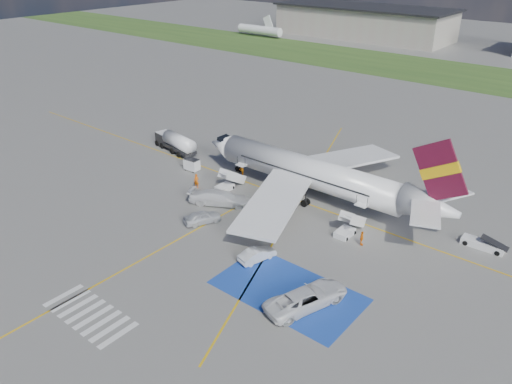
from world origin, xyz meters
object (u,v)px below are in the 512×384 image
airliner (318,175)px  car_silver_b (257,254)px  fuel_tanker (176,144)px  car_silver_a (202,217)px  gpu_cart (192,165)px  belt_loader (483,245)px  van_white_a (307,295)px  van_white_b (221,196)px

airliner → car_silver_b: size_ratio=8.78×
fuel_tanker → car_silver_a: size_ratio=2.05×
gpu_cart → car_silver_b: size_ratio=0.54×
gpu_cart → belt_loader: (39.54, 5.60, -0.46)m
belt_loader → car_silver_b: bearing=-137.0°
car_silver_a → van_white_a: size_ratio=0.70×
belt_loader → car_silver_a: car_silver_a is taller
fuel_tanker → airliner: bearing=11.0°
gpu_cart → belt_loader: 39.94m
car_silver_a → gpu_cart: bearing=-13.8°
airliner → car_silver_a: size_ratio=8.26×
belt_loader → van_white_a: van_white_a is taller
van_white_a → car_silver_a: bearing=3.5°
airliner → car_silver_a: 15.80m
belt_loader → car_silver_b: (-17.58, -17.45, 0.33)m
airliner → belt_loader: (20.47, 1.64, -3.04)m
belt_loader → van_white_a: 22.39m
fuel_tanker → gpu_cart: 8.30m
fuel_tanker → car_silver_b: (29.40, -15.52, -0.58)m
airliner → car_silver_b: (2.89, -15.81, -2.70)m
airliner → van_white_a: bearing=-59.4°
belt_loader → van_white_a: size_ratio=0.76×
airliner → belt_loader: 20.76m
belt_loader → car_silver_b: size_ratio=1.15×
gpu_cart → car_silver_a: gpu_cart is taller
car_silver_a → van_white_a: 18.70m
van_white_b → car_silver_b: bearing=-148.5°
belt_loader → van_white_a: (-9.44, -20.29, 0.83)m
fuel_tanker → gpu_cart: (7.43, -3.67, -0.45)m
fuel_tanker → belt_loader: fuel_tanker is taller
belt_loader → van_white_b: size_ratio=0.78×
gpu_cart → fuel_tanker: bearing=149.6°
belt_loader → car_silver_a: 31.60m
car_silver_b → van_white_b: 13.31m
fuel_tanker → van_white_a: fuel_tanker is taller
gpu_cart → car_silver_b: gpu_cart is taller
van_white_a → gpu_cart: bearing=-7.8°
fuel_tanker → belt_loader: bearing=12.7°
fuel_tanker → van_white_b: (17.93, -8.78, -0.07)m
fuel_tanker → gpu_cart: fuel_tanker is taller
belt_loader → van_white_b: (-29.04, -10.71, 0.85)m
belt_loader → airliner: bearing=-177.3°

